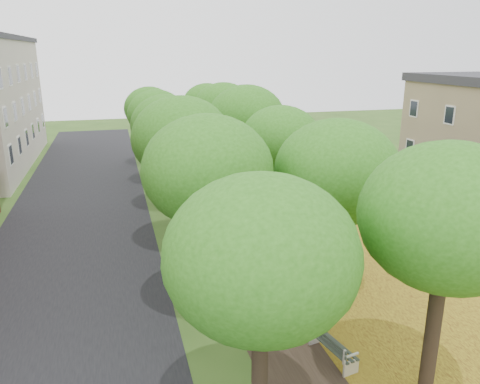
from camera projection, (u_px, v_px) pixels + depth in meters
street_asphalt at (75, 235)px, 24.28m from camera, size 8.00×70.00×0.01m
footpath at (216, 222)px, 26.16m from camera, size 3.20×70.00×0.01m
leaf_verge at (299, 214)px, 27.42m from camera, size 7.50×70.00×0.01m
parking_lot at (415, 198)px, 30.47m from camera, size 9.00×16.00×0.01m
tree_row_west at (173, 137)px, 24.21m from camera, size 4.32×34.32×6.75m
tree_row_east at (262, 133)px, 25.41m from camera, size 4.32×34.32×6.75m
bench at (331, 346)px, 14.33m from camera, size 0.93×1.98×0.90m
car_silver at (440, 210)px, 26.25m from camera, size 3.81×1.96×1.24m
car_red at (402, 200)px, 27.61m from camera, size 4.55×1.98×1.46m
car_grey at (391, 194)px, 28.71m from camera, size 5.53×3.88×1.49m
car_white at (375, 179)px, 32.28m from camera, size 5.31×3.97×1.34m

